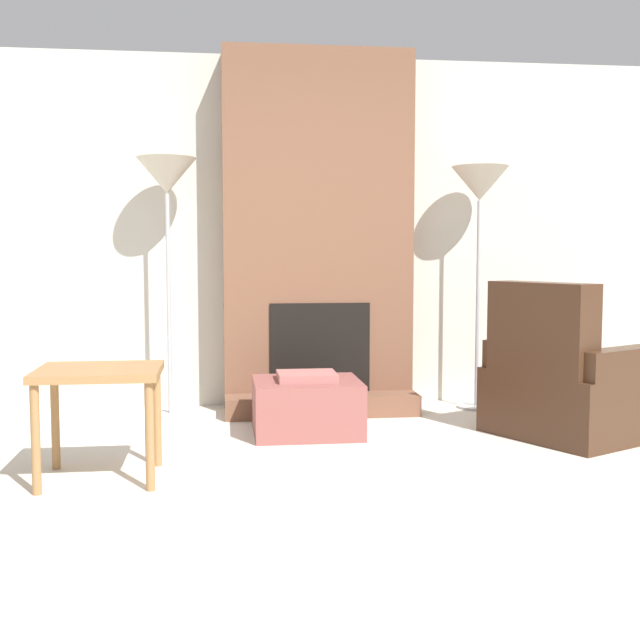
% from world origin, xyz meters
% --- Properties ---
extents(ground_plane, '(24.00, 24.00, 0.00)m').
position_xyz_m(ground_plane, '(0.00, 0.00, 0.00)').
color(ground_plane, beige).
extents(wall_back, '(7.02, 0.06, 2.60)m').
position_xyz_m(wall_back, '(0.00, 2.89, 1.30)').
color(wall_back, beige).
rests_on(wall_back, ground_plane).
extents(fireplace, '(1.37, 0.61, 2.60)m').
position_xyz_m(fireplace, '(0.00, 2.68, 1.24)').
color(fireplace, brown).
rests_on(fireplace, ground_plane).
extents(ottoman, '(0.67, 0.59, 0.40)m').
position_xyz_m(ottoman, '(-0.17, 1.84, 0.18)').
color(ottoman, '#8C4C47').
rests_on(ottoman, ground_plane).
extents(armchair, '(1.18, 1.18, 0.97)m').
position_xyz_m(armchair, '(1.46, 1.58, 0.29)').
color(armchair, '#422819').
rests_on(armchair, ground_plane).
extents(side_table, '(0.61, 0.54, 0.57)m').
position_xyz_m(side_table, '(-1.32, 0.95, 0.49)').
color(side_table, '#9E7042').
rests_on(side_table, ground_plane).
extents(floor_lamp_left, '(0.41, 0.41, 1.81)m').
position_xyz_m(floor_lamp_left, '(-1.07, 2.53, 1.60)').
color(floor_lamp_left, '#ADADB2').
rests_on(floor_lamp_left, ground_plane).
extents(floor_lamp_right, '(0.41, 0.41, 1.78)m').
position_xyz_m(floor_lamp_right, '(1.17, 2.53, 1.58)').
color(floor_lamp_right, '#ADADB2').
rests_on(floor_lamp_right, ground_plane).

